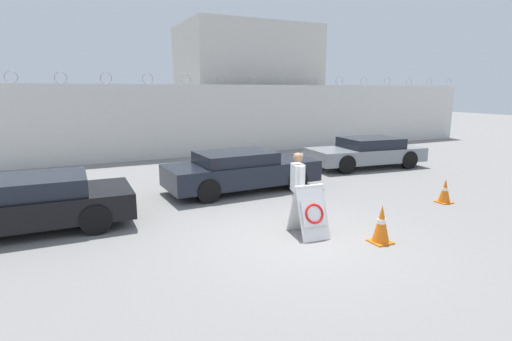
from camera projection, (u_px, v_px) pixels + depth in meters
The scene contains 10 objects.
ground_plane at pixel (301, 240), 8.21m from camera, with size 90.00×90.00×0.00m, color gray.
perimeter_wall at pixel (169, 122), 17.74m from camera, with size 36.00×0.30×3.72m.
building_block at pixel (247, 86), 22.95m from camera, with size 7.24×5.22×6.54m.
barricade_sign at pixel (310, 211), 8.34m from camera, with size 0.69×0.89×1.09m.
security_guard at pixel (297, 186), 8.88m from camera, with size 0.49×0.61×1.68m.
traffic_cone_near at pixel (445, 191), 10.84m from camera, with size 0.37×0.37×0.65m.
traffic_cone_mid at pixel (381, 224), 7.99m from camera, with size 0.41×0.41×0.78m.
parked_car_front_coupe at pixel (26, 203), 8.64m from camera, with size 4.51×2.03×1.19m.
parked_car_rear_sedan at pixel (241, 170), 12.14m from camera, with size 4.71×2.05×1.20m.
parked_car_far_side at pixel (366, 152), 15.83m from camera, with size 4.71×2.29×1.17m.
Camera 1 is at (-4.20, -6.60, 3.03)m, focal length 28.00 mm.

